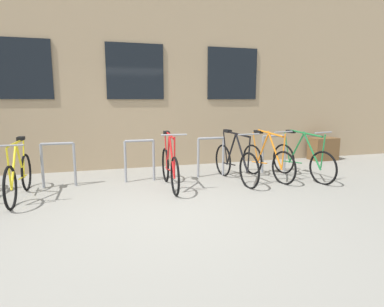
% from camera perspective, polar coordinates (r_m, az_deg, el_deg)
% --- Properties ---
extents(ground_plane, '(42.00, 42.00, 0.00)m').
position_cam_1_polar(ground_plane, '(4.72, -5.14, -10.48)').
color(ground_plane, gray).
extents(storefront_building, '(28.00, 6.04, 4.63)m').
position_cam_1_polar(storefront_building, '(10.60, -11.93, 13.22)').
color(storefront_building, tan).
rests_on(storefront_building, ground).
extents(bike_rack, '(6.61, 0.05, 0.84)m').
position_cam_1_polar(bike_rack, '(6.39, -9.38, -0.44)').
color(bike_rack, gray).
rests_on(bike_rack, ground).
extents(bicycle_orange, '(0.47, 1.63, 1.04)m').
position_cam_1_polar(bicycle_orange, '(6.75, 13.29, -1.25)').
color(bicycle_orange, black).
rests_on(bicycle_orange, ground).
extents(bicycle_red, '(0.44, 1.68, 1.07)m').
position_cam_1_polar(bicycle_red, '(5.91, -4.00, -2.44)').
color(bicycle_red, black).
rests_on(bicycle_red, ground).
extents(bicycle_yellow, '(0.44, 1.75, 1.01)m').
position_cam_1_polar(bicycle_yellow, '(5.99, -28.62, -3.55)').
color(bicycle_yellow, black).
rests_on(bicycle_yellow, ground).
extents(bicycle_black, '(0.44, 1.75, 1.03)m').
position_cam_1_polar(bicycle_black, '(6.40, 7.73, -1.58)').
color(bicycle_black, black).
rests_on(bicycle_black, ground).
extents(bicycle_green, '(0.49, 1.74, 1.03)m').
position_cam_1_polar(bicycle_green, '(6.98, 19.07, -1.16)').
color(bicycle_green, black).
rests_on(bicycle_green, ground).
extents(planter_box, '(0.70, 0.44, 0.60)m').
position_cam_1_polar(planter_box, '(9.33, 22.45, 0.79)').
color(planter_box, brown).
rests_on(planter_box, ground).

